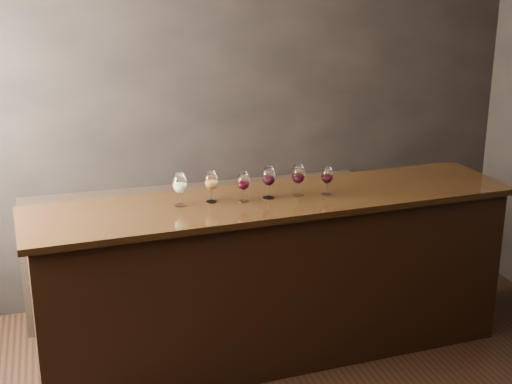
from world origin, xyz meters
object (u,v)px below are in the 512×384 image
object	(u,v)px
back_bar_shelf	(199,248)
glass_red_c	(298,175)
glass_amber	(211,182)
glass_red_b	(269,177)
glass_white	(180,184)
glass_red_d	(327,176)
bar_counter	(275,280)
glass_red_a	(243,182)

from	to	relation	value
back_bar_shelf	glass_red_c	distance (m)	1.29
glass_amber	back_bar_shelf	bearing A→B (deg)	84.44
glass_red_b	glass_amber	bearing A→B (deg)	176.15
glass_red_c	glass_amber	bearing A→B (deg)	176.23
glass_white	glass_red_b	bearing A→B (deg)	-0.58
glass_white	glass_red_d	size ratio (longest dim) A/B	1.14
bar_counter	glass_red_b	world-z (taller)	glass_red_b
bar_counter	glass_white	bearing A→B (deg)	175.18
glass_red_c	glass_red_d	xyz separation A→B (m)	(0.19, -0.02, -0.02)
bar_counter	glass_red_a	bearing A→B (deg)	-179.69
bar_counter	glass_white	world-z (taller)	glass_white
back_bar_shelf	glass_red_c	size ratio (longest dim) A/B	12.74
glass_amber	glass_red_c	size ratio (longest dim) A/B	0.96
glass_red_c	glass_white	bearing A→B (deg)	178.64
glass_red_b	glass_red_d	size ratio (longest dim) A/B	1.13
back_bar_shelf	glass_amber	bearing A→B (deg)	-95.56
glass_red_a	glass_red_d	world-z (taller)	glass_red_a
glass_amber	glass_red_d	bearing A→B (deg)	-4.46
bar_counter	glass_red_d	world-z (taller)	glass_red_d
glass_red_a	glass_red_d	bearing A→B (deg)	-1.09
bar_counter	glass_amber	distance (m)	0.83
glass_red_a	glass_red_b	distance (m)	0.18
back_bar_shelf	glass_red_d	xyz separation A→B (m)	(0.68, -0.91, 0.78)
glass_amber	glass_red_d	size ratio (longest dim) A/B	1.08
bar_counter	glass_red_d	bearing A→B (deg)	-7.57
glass_amber	glass_white	bearing A→B (deg)	-174.58
glass_white	glass_red_d	bearing A→B (deg)	-2.38
glass_amber	glass_red_c	xyz separation A→B (m)	(0.57, -0.04, 0.01)
back_bar_shelf	glass_red_a	distance (m)	1.20
bar_counter	glass_red_b	bearing A→B (deg)	164.59
glass_white	glass_amber	world-z (taller)	glass_white
glass_white	glass_red_c	distance (m)	0.77
glass_white	glass_red_d	distance (m)	0.96
glass_amber	glass_red_c	world-z (taller)	glass_red_c
glass_white	glass_red_b	xyz separation A→B (m)	(0.58, -0.01, -0.00)
back_bar_shelf	glass_amber	xyz separation A→B (m)	(-0.08, -0.85, 0.79)
glass_red_c	glass_red_a	bearing A→B (deg)	-178.30
glass_red_c	glass_red_d	size ratio (longest dim) A/B	1.12
glass_white	glass_amber	distance (m)	0.20
back_bar_shelf	glass_white	size ratio (longest dim) A/B	12.60
glass_red_a	bar_counter	bearing A→B (deg)	3.73
glass_red_a	glass_red_b	size ratio (longest dim) A/B	0.92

